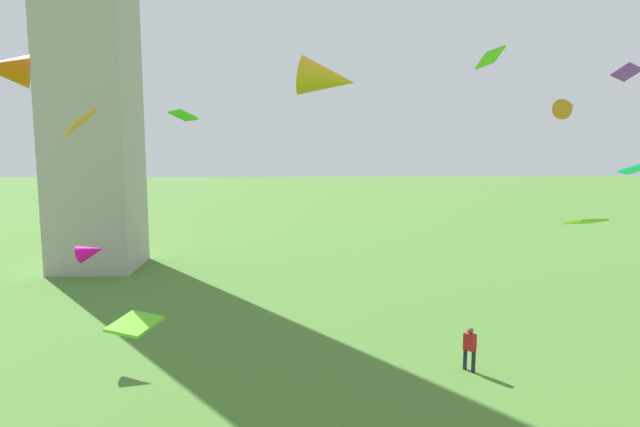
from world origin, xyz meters
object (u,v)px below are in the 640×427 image
kite_flying_9 (568,107)px  kite_flying_4 (80,122)px  kite_flying_5 (3,69)px  person_3 (470,346)px  kite_flying_0 (490,58)px  kite_flying_8 (586,222)px  kite_flying_3 (135,324)px  kite_flying_6 (183,115)px  kite_flying_10 (327,79)px  kite_flying_7 (627,72)px  kite_flying_11 (638,168)px  kite_flying_1 (91,251)px

kite_flying_9 → kite_flying_4: bearing=48.1°
kite_flying_5 → kite_flying_9: 20.31m
kite_flying_5 → person_3: bearing=83.4°
kite_flying_0 → kite_flying_8: kite_flying_0 is taller
kite_flying_4 → kite_flying_8: kite_flying_4 is taller
kite_flying_3 → kite_flying_6: (-0.33, 10.14, 6.36)m
person_3 → kite_flying_8: size_ratio=0.87×
kite_flying_5 → kite_flying_10: (9.79, 3.83, 0.05)m
kite_flying_5 → kite_flying_10: bearing=90.5°
kite_flying_7 → kite_flying_8: kite_flying_7 is taller
kite_flying_11 → kite_flying_8: bearing=-4.1°
person_3 → kite_flying_5: size_ratio=1.02×
kite_flying_0 → kite_flying_10: size_ratio=0.72×
kite_flying_0 → kite_flying_4: 19.60m
kite_flying_3 → kite_flying_6: size_ratio=1.12×
kite_flying_4 → kite_flying_6: kite_flying_6 is taller
person_3 → kite_flying_4: 17.44m
kite_flying_5 → kite_flying_11: bearing=87.0°
kite_flying_3 → kite_flying_1: bearing=-138.2°
kite_flying_0 → kite_flying_4: size_ratio=0.90×
kite_flying_7 → kite_flying_8: bearing=-171.3°
kite_flying_3 → kite_flying_7: bearing=138.2°
person_3 → kite_flying_4: size_ratio=0.91×
kite_flying_8 → kite_flying_11: (1.28, -1.87, 2.69)m
kite_flying_0 → kite_flying_7: kite_flying_0 is taller
kite_flying_4 → kite_flying_8: 23.12m
kite_flying_8 → kite_flying_11: kite_flying_11 is taller
kite_flying_6 → kite_flying_3: bearing=-33.1°
kite_flying_0 → kite_flying_3: bearing=128.6°
kite_flying_1 → kite_flying_5: kite_flying_5 is taller
kite_flying_6 → kite_flying_9: kite_flying_9 is taller
kite_flying_10 → kite_flying_11: 14.98m
kite_flying_6 → kite_flying_8: 19.68m
kite_flying_4 → kite_flying_1: bearing=161.1°
kite_flying_1 → kite_flying_9: size_ratio=0.85×
kite_flying_1 → kite_flying_11: kite_flying_11 is taller
kite_flying_9 → kite_flying_3: bearing=69.4°
kite_flying_6 → kite_flying_9: 16.39m
kite_flying_10 → kite_flying_11: size_ratio=1.53×
kite_flying_1 → kite_flying_10: 12.69m
kite_flying_11 → kite_flying_4: bearing=58.1°
kite_flying_7 → kite_flying_8: 8.88m
kite_flying_4 → kite_flying_3: bearing=-4.8°
kite_flying_1 → kite_flying_8: 22.92m
person_3 → kite_flying_6: (-11.92, 5.08, 9.10)m
person_3 → kite_flying_9: bearing=-108.5°
kite_flying_0 → kite_flying_6: (-14.83, -3.02, -2.94)m
kite_flying_1 → kite_flying_9: kite_flying_9 is taller
kite_flying_6 → kite_flying_8: kite_flying_6 is taller
kite_flying_3 → kite_flying_8: (18.69, 10.70, 1.33)m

